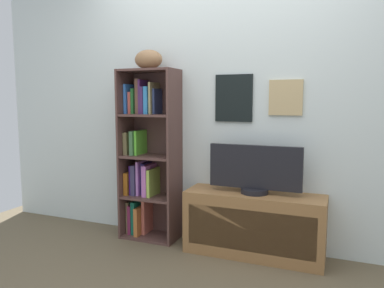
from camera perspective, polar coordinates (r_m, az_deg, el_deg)
name	(u,v)px	position (r m, az deg, el deg)	size (l,w,h in m)	color
back_wall	(226,108)	(3.25, 5.33, 5.47)	(4.80, 0.08, 2.39)	silver
bookshelf	(146,158)	(3.44, -7.06, -2.18)	(0.52, 0.30, 1.54)	#513530
football	(149,60)	(3.36, -6.70, 12.78)	(0.26, 0.17, 0.17)	olive
tv_stand	(254,224)	(3.14, 9.47, -12.09)	(1.12, 0.35, 0.52)	olive
television	(255,170)	(3.02, 9.64, -3.94)	(0.75, 0.22, 0.39)	black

